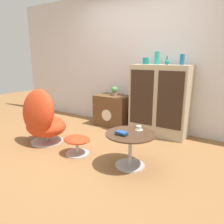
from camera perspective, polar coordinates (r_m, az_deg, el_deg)
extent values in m
plane|color=olive|center=(3.33, -5.66, -10.23)|extent=(12.00, 12.00, 0.00)
cube|color=silver|center=(4.34, 7.07, 13.13)|extent=(6.40, 0.06, 2.60)
cube|color=tan|center=(3.96, 12.39, 2.94)|extent=(1.01, 0.45, 1.25)
cube|color=#332319|center=(3.83, 7.67, 3.74)|extent=(0.42, 0.01, 0.95)
cube|color=#332319|center=(3.65, 14.85, 2.86)|extent=(0.42, 0.01, 0.95)
cube|color=brown|center=(4.46, 0.23, 0.41)|extent=(0.69, 0.45, 0.62)
cylinder|color=beige|center=(4.28, -1.45, -0.85)|extent=(0.22, 0.01, 0.22)
cylinder|color=#B7B7BC|center=(3.82, -16.56, -7.31)|extent=(0.52, 0.52, 0.02)
cylinder|color=#B7B7BC|center=(3.80, -16.61, -6.54)|extent=(0.06, 0.06, 0.09)
ellipsoid|color=red|center=(3.73, -16.84, -3.54)|extent=(0.74, 0.63, 0.33)
ellipsoid|color=red|center=(3.59, -18.79, 0.18)|extent=(0.72, 0.48, 0.74)
cylinder|color=#B7B7BC|center=(3.27, -8.99, -10.62)|extent=(0.34, 0.34, 0.02)
cylinder|color=#B7B7BC|center=(3.23, -9.05, -9.17)|extent=(0.04, 0.04, 0.16)
ellipsoid|color=red|center=(3.19, -9.14, -7.11)|extent=(0.40, 0.34, 0.09)
cylinder|color=#B7B7BC|center=(2.92, 4.67, -13.66)|extent=(0.38, 0.38, 0.02)
cylinder|color=#B7B7BC|center=(2.83, 4.76, -9.81)|extent=(0.04, 0.04, 0.41)
cylinder|color=#472D1E|center=(2.75, 4.85, -5.74)|extent=(0.63, 0.63, 0.02)
cylinder|color=#147A75|center=(4.00, 8.78, 13.05)|extent=(0.11, 0.11, 0.11)
cylinder|color=teal|center=(3.92, 11.67, 13.65)|extent=(0.08, 0.08, 0.22)
ellipsoid|color=#147A75|center=(3.85, 14.16, 12.51)|extent=(0.08, 0.08, 0.08)
cylinder|color=#147A75|center=(3.85, 14.22, 13.51)|extent=(0.02, 0.02, 0.07)
cylinder|color=#196699|center=(3.78, 17.84, 12.92)|extent=(0.08, 0.08, 0.17)
cylinder|color=#996B4C|center=(4.37, 0.69, 4.74)|extent=(0.10, 0.10, 0.07)
sphere|color=#478E47|center=(4.35, 0.69, 5.86)|extent=(0.12, 0.12, 0.12)
cylinder|color=silver|center=(2.88, 7.00, -4.63)|extent=(0.11, 0.11, 0.01)
cylinder|color=silver|center=(2.87, 7.02, -4.14)|extent=(0.07, 0.07, 0.06)
cube|color=black|center=(2.68, 2.49, -5.82)|extent=(0.15, 0.11, 0.02)
cube|color=#1E478C|center=(2.68, 2.49, -5.35)|extent=(0.15, 0.10, 0.02)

